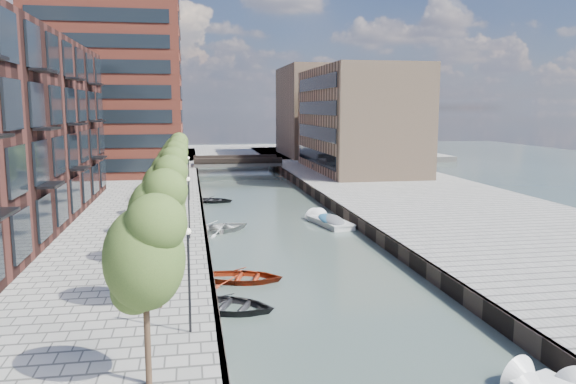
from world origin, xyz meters
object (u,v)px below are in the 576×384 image
object	(u,v)px
tree_6	(175,150)
sloop_3	(221,231)
motorboat_4	(330,222)
tree_2	(164,188)
car	(323,166)
bridge	(237,162)
tree_1	(157,210)
sloop_4	(213,202)
tree_5	(174,156)
motorboat_3	(327,221)
tree_4	(171,163)
tree_0	(144,251)
sloop_2	(243,281)
sloop_0	(229,310)
tree_3	(168,173)

from	to	relation	value
tree_6	sloop_3	world-z (taller)	tree_6
motorboat_4	tree_2	bearing A→B (deg)	-133.52
car	motorboat_4	bearing A→B (deg)	-120.74
bridge	tree_1	xyz separation A→B (m)	(-8.50, -61.00, 3.92)
tree_2	sloop_4	bearing A→B (deg)	82.15
bridge	car	xyz separation A→B (m)	(11.19, -9.53, 0.30)
bridge	tree_5	size ratio (longest dim) A/B	2.18
tree_2	sloop_3	size ratio (longest dim) A/B	1.19
sloop_3	motorboat_3	distance (m)	9.05
tree_4	tree_5	world-z (taller)	same
tree_0	sloop_3	size ratio (longest dim) A/B	1.19
sloop_2	tree_2	bearing A→B (deg)	95.08
tree_4	sloop_0	size ratio (longest dim) A/B	1.30
tree_5	motorboat_4	world-z (taller)	tree_5
motorboat_4	car	distance (m)	31.79
sloop_3	sloop_4	distance (m)	14.01
tree_1	sloop_4	bearing A→B (deg)	83.79
tree_4	sloop_4	bearing A→B (deg)	73.61
tree_5	motorboat_3	xyz separation A→B (m)	(12.62, -7.22, -5.09)
sloop_0	motorboat_4	xyz separation A→B (m)	(9.70, 18.72, 0.22)
bridge	tree_1	distance (m)	61.71
tree_4	sloop_2	xyz separation A→B (m)	(4.23, -14.78, -5.31)
car	tree_2	bearing A→B (deg)	-132.09
tree_6	tree_2	bearing A→B (deg)	-90.00
car	sloop_4	bearing A→B (deg)	-149.73
bridge	tree_4	distance (m)	41.08
tree_1	tree_4	xyz separation A→B (m)	(0.00, 21.00, 0.00)
tree_1	sloop_0	size ratio (longest dim) A/B	1.30
tree_1	sloop_2	xyz separation A→B (m)	(4.23, 6.22, -5.31)
tree_3	tree_4	world-z (taller)	same
motorboat_4	car	world-z (taller)	car
tree_5	sloop_0	distance (m)	26.96
tree_6	tree_0	bearing A→B (deg)	-90.00
sloop_0	car	size ratio (longest dim) A/B	1.12
tree_0	tree_3	world-z (taller)	same
sloop_2	car	bearing A→B (deg)	-3.33
tree_0	tree_1	bearing A→B (deg)	90.00
tree_4	sloop_0	distance (m)	20.20
tree_0	sloop_4	bearing A→B (deg)	84.86
tree_6	car	distance (m)	25.92
tree_6	car	size ratio (longest dim) A/B	1.46
tree_3	sloop_3	size ratio (longest dim) A/B	1.19
sloop_4	tree_6	bearing A→B (deg)	83.16
tree_0	motorboat_3	size ratio (longest dim) A/B	1.07
tree_1	motorboat_4	world-z (taller)	tree_1
bridge	sloop_2	bearing A→B (deg)	-94.46
tree_1	sloop_3	size ratio (longest dim) A/B	1.19
bridge	tree_3	xyz separation A→B (m)	(-8.50, -47.00, 3.92)
sloop_0	motorboat_3	xyz separation A→B (m)	(9.52, 19.02, 0.21)
tree_3	tree_4	xyz separation A→B (m)	(0.00, 7.00, 0.00)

